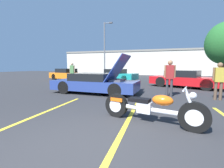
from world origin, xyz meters
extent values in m
plane|color=#2D2D30|center=(0.00, 0.00, 0.00)|extent=(80.00, 80.00, 0.00)
cube|color=yellow|center=(-2.12, 1.37, 0.00)|extent=(0.12, 4.82, 0.01)
cube|color=yellow|center=(0.58, 1.37, 0.00)|extent=(0.12, 4.82, 0.01)
cube|color=beige|center=(0.00, 26.46, 2.20)|extent=(32.00, 4.00, 4.40)
cube|color=gray|center=(0.00, 26.46, 4.25)|extent=(32.00, 4.20, 0.30)
cylinder|color=slate|center=(-5.61, 17.59, 3.70)|extent=(0.18, 0.18, 7.40)
cylinder|color=slate|center=(-5.16, 17.59, 7.25)|extent=(0.90, 0.10, 0.10)
cube|color=#4C4C51|center=(-4.71, 17.59, 7.25)|extent=(0.44, 0.28, 0.16)
cylinder|color=brown|center=(7.98, 16.14, 1.12)|extent=(0.32, 0.32, 2.25)
cylinder|color=black|center=(2.10, 1.41, 0.34)|extent=(0.69, 0.33, 0.67)
cylinder|color=black|center=(0.19, 1.92, 0.34)|extent=(0.69, 0.33, 0.67)
cylinder|color=silver|center=(2.10, 1.41, 0.34)|extent=(0.40, 0.26, 0.37)
cylinder|color=silver|center=(0.19, 1.92, 0.34)|extent=(0.40, 0.26, 0.37)
cylinder|color=silver|center=(1.15, 1.66, 0.35)|extent=(1.66, 0.55, 0.12)
cube|color=silver|center=(1.00, 1.70, 0.39)|extent=(0.41, 0.32, 0.28)
ellipsoid|color=orange|center=(1.43, 1.58, 0.63)|extent=(0.56, 0.40, 0.26)
cube|color=black|center=(0.86, 1.74, 0.57)|extent=(0.61, 0.39, 0.10)
cube|color=orange|center=(0.23, 1.90, 0.52)|extent=(0.41, 0.31, 0.10)
cylinder|color=silver|center=(2.01, 1.43, 0.66)|extent=(0.31, 0.15, 0.63)
cylinder|color=silver|center=(1.89, 1.46, 0.95)|extent=(0.21, 0.69, 0.04)
sphere|color=silver|center=(2.06, 1.42, 0.81)|extent=(0.16, 0.16, 0.16)
cylinder|color=silver|center=(0.74, 1.88, 0.29)|extent=(1.27, 0.42, 0.09)
cube|color=navy|center=(-1.94, 5.40, 0.45)|extent=(4.80, 2.16, 0.51)
cube|color=black|center=(-2.13, 5.41, 0.90)|extent=(2.22, 1.78, 0.39)
cylinder|color=black|center=(-0.56, 4.50, 0.34)|extent=(0.70, 0.27, 0.69)
cylinder|color=black|center=(-0.44, 6.08, 0.34)|extent=(0.70, 0.27, 0.69)
cylinder|color=black|center=(-3.45, 4.72, 0.34)|extent=(0.70, 0.27, 0.69)
cylinder|color=black|center=(-3.33, 6.30, 0.34)|extent=(0.70, 0.27, 0.69)
cube|color=navy|center=(-0.61, 5.30, 1.37)|extent=(1.10, 1.73, 1.36)
cube|color=#4C4C51|center=(-0.66, 5.30, 0.66)|extent=(0.67, 1.04, 0.28)
cube|color=red|center=(3.23, 9.27, 0.47)|extent=(4.91, 3.46, 0.55)
cube|color=black|center=(3.06, 9.34, 0.97)|extent=(2.53, 2.26, 0.45)
cylinder|color=black|center=(4.22, 8.00, 0.36)|extent=(0.74, 0.49, 0.71)
cylinder|color=black|center=(4.84, 9.37, 0.36)|extent=(0.74, 0.49, 0.71)
cylinder|color=black|center=(1.62, 9.17, 0.36)|extent=(0.74, 0.49, 0.71)
cylinder|color=black|center=(2.24, 10.54, 0.36)|extent=(0.74, 0.49, 0.71)
cube|color=orange|center=(-8.09, 12.22, 0.50)|extent=(4.43, 2.87, 0.62)
cube|color=black|center=(-8.24, 12.27, 1.02)|extent=(2.22, 2.05, 0.44)
cylinder|color=black|center=(-7.09, 11.12, 0.34)|extent=(0.71, 0.41, 0.67)
cylinder|color=black|center=(-6.65, 12.59, 0.34)|extent=(0.71, 0.41, 0.67)
cylinder|color=black|center=(-9.52, 11.86, 0.34)|extent=(0.71, 0.41, 0.67)
cylinder|color=black|center=(-9.08, 13.33, 0.34)|extent=(0.71, 0.41, 0.67)
cube|color=teal|center=(-2.59, 12.79, 0.48)|extent=(4.37, 2.81, 0.61)
cube|color=black|center=(-2.75, 12.83, 1.00)|extent=(2.17, 2.09, 0.44)
cylinder|color=black|center=(-1.58, 11.68, 0.31)|extent=(0.66, 0.37, 0.63)
cylinder|color=black|center=(-1.18, 13.30, 0.31)|extent=(0.66, 0.37, 0.63)
cylinder|color=black|center=(-4.01, 12.28, 0.31)|extent=(0.66, 0.37, 0.63)
cylinder|color=black|center=(-3.60, 13.90, 0.31)|extent=(0.66, 0.37, 0.63)
cylinder|color=#333338|center=(1.81, 5.54, 0.43)|extent=(0.12, 0.12, 0.85)
cylinder|color=#333338|center=(2.01, 5.54, 0.43)|extent=(0.12, 0.12, 0.85)
cube|color=maroon|center=(1.91, 5.54, 1.19)|extent=(0.36, 0.20, 0.67)
cylinder|color=#9E704C|center=(1.69, 5.54, 1.22)|extent=(0.08, 0.08, 0.61)
cylinder|color=#9E704C|center=(2.13, 5.54, 1.22)|extent=(0.08, 0.08, 0.61)
sphere|color=#9E704C|center=(1.91, 5.54, 1.64)|extent=(0.23, 0.23, 0.23)
cylinder|color=gray|center=(-6.05, 9.72, 0.44)|extent=(0.12, 0.12, 0.88)
cylinder|color=gray|center=(-5.85, 9.72, 0.44)|extent=(0.12, 0.12, 0.88)
cube|color=#4C7F47|center=(-5.95, 9.72, 1.22)|extent=(0.36, 0.20, 0.69)
cylinder|color=tan|center=(-6.17, 9.72, 1.26)|extent=(0.08, 0.08, 0.62)
cylinder|color=tan|center=(-5.73, 9.72, 1.26)|extent=(0.08, 0.08, 0.62)
sphere|color=tan|center=(-5.95, 9.72, 1.69)|extent=(0.24, 0.24, 0.24)
cylinder|color=brown|center=(3.79, 5.28, 0.40)|extent=(0.12, 0.12, 0.79)
cylinder|color=brown|center=(3.99, 5.28, 0.40)|extent=(0.12, 0.12, 0.79)
cube|color=#B29933|center=(3.89, 5.28, 1.10)|extent=(0.36, 0.20, 0.63)
cylinder|color=brown|center=(3.67, 5.28, 1.13)|extent=(0.08, 0.08, 0.56)
sphere|color=brown|center=(3.89, 5.28, 1.52)|extent=(0.21, 0.21, 0.21)
camera|label=1|loc=(1.25, -2.20, 1.45)|focal=24.00mm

